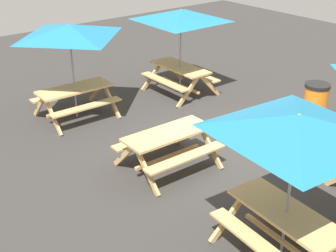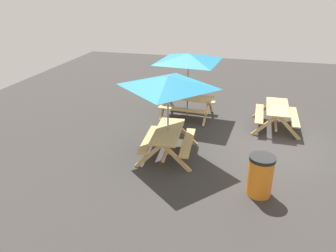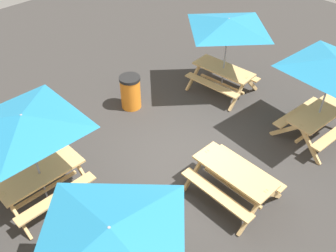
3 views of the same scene
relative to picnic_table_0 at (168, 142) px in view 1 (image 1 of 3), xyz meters
name	(u,v)px [view 1 (image 1 of 3)]	position (x,y,z in m)	size (l,w,h in m)	color
ground_plane	(218,146)	(0.02, -1.40, -0.56)	(24.00, 24.00, 0.00)	#33302D
picnic_table_0	(168,142)	(0.00, 0.00, 0.00)	(1.56, 1.82, 0.81)	tan
picnic_table_1	(181,21)	(2.96, -2.78, 1.43)	(2.83, 2.83, 2.34)	tan
picnic_table_3	(70,38)	(3.29, 0.26, 1.43)	(2.03, 2.03, 2.34)	tan
picnic_table_4	(297,136)	(-3.08, 0.26, 1.43)	(2.82, 2.82, 2.34)	tan
trash_bin_orange	(315,103)	(-0.52, -4.04, -0.07)	(0.59, 0.59, 0.98)	orange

